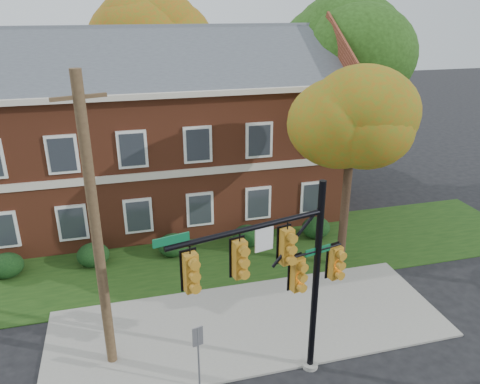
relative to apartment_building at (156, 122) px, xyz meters
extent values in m
plane|color=black|center=(2.00, -11.95, -4.99)|extent=(120.00, 120.00, 0.00)
cube|color=gray|center=(2.00, -10.95, -4.95)|extent=(14.00, 5.00, 0.08)
cube|color=#193811|center=(2.00, -5.95, -4.97)|extent=(30.00, 6.00, 0.04)
cube|color=brown|center=(0.00, 0.05, -1.49)|extent=(18.00, 8.00, 7.00)
cube|color=beige|center=(0.00, 0.05, 2.13)|extent=(18.80, 8.80, 0.24)
cube|color=beige|center=(0.00, -3.98, -1.49)|extent=(18.00, 0.12, 0.35)
ellipsoid|color=black|center=(-7.00, -5.25, -4.46)|extent=(1.40, 1.26, 1.05)
ellipsoid|color=black|center=(-3.50, -5.25, -4.46)|extent=(1.40, 1.26, 1.05)
ellipsoid|color=black|center=(0.00, -5.25, -4.46)|extent=(1.40, 1.26, 1.05)
ellipsoid|color=black|center=(3.50, -5.25, -4.46)|extent=(1.40, 1.26, 1.05)
ellipsoid|color=black|center=(7.00, -5.25, -4.46)|extent=(1.40, 1.26, 1.05)
cylinder|color=black|center=(7.00, -7.95, -2.11)|extent=(0.36, 0.36, 5.76)
ellipsoid|color=#A94D0E|center=(7.00, -7.95, 1.49)|extent=(4.25, 4.25, 3.60)
ellipsoid|color=#A94D0E|center=(7.62, -8.33, 2.09)|extent=(3.50, 3.50, 3.00)
cylinder|color=black|center=(11.00, 1.05, -1.47)|extent=(0.36, 0.36, 7.04)
ellipsoid|color=#1D380F|center=(11.00, 1.05, 2.93)|extent=(5.95, 5.95, 5.04)
ellipsoid|color=#1D380F|center=(11.88, 0.52, 3.53)|extent=(4.90, 4.90, 4.20)
cylinder|color=black|center=(1.00, 8.05, -1.15)|extent=(0.36, 0.36, 7.68)
ellipsoid|color=#BC4510|center=(1.00, 8.05, 3.65)|extent=(6.46, 6.46, 5.47)
ellipsoid|color=#BC4510|center=(1.95, 7.48, 4.25)|extent=(5.32, 5.32, 4.56)
cylinder|color=gray|center=(3.28, -13.45, -4.91)|extent=(0.51, 0.51, 0.14)
cylinder|color=black|center=(3.28, -13.45, -1.82)|extent=(0.24, 0.24, 6.33)
cylinder|color=black|center=(1.08, -13.98, 0.44)|extent=(4.43, 1.19, 0.14)
cylinder|color=black|center=(3.28, -13.45, -0.78)|extent=(1.60, 0.45, 0.07)
cube|color=#B0771C|center=(-0.50, -14.36, -0.38)|extent=(0.45, 0.36, 1.05)
cube|color=#B0771C|center=(0.82, -14.04, -0.38)|extent=(0.45, 0.36, 1.05)
cube|color=#B0771C|center=(2.23, -13.71, -0.38)|extent=(0.45, 0.36, 1.05)
cube|color=silver|center=(1.52, -13.87, 0.03)|extent=(0.54, 0.16, 0.68)
cube|color=#0B5A33|center=(-0.94, -14.46, 0.64)|extent=(0.89, 0.24, 0.22)
cube|color=#B0771C|center=(2.62, -13.61, -1.37)|extent=(0.45, 0.36, 1.05)
cube|color=#B0771C|center=(3.94, -13.30, -1.37)|extent=(0.45, 0.36, 1.05)
cube|color=#0B5A33|center=(3.28, -13.45, -0.78)|extent=(0.84, 0.23, 0.21)
cylinder|color=#453120|center=(-2.78, -11.61, -0.37)|extent=(0.39, 0.39, 9.23)
cube|color=#453120|center=(-2.78, -11.61, 3.52)|extent=(1.40, 0.52, 0.10)
cylinder|color=slate|center=(-0.27, -13.46, -3.87)|extent=(0.07, 0.07, 2.23)
cube|color=slate|center=(-0.27, -13.46, -3.06)|extent=(0.32, 0.12, 0.63)
camera|label=1|loc=(-1.86, -24.20, 5.74)|focal=35.00mm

